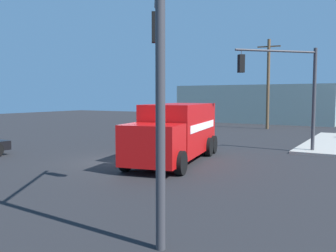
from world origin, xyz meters
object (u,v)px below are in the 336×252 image
at_px(traffic_light_primary, 289,82).
at_px(traffic_light_secondary, 159,54).
at_px(delivery_truck, 176,131).
at_px(utility_pole, 268,83).

bearing_deg(traffic_light_primary, traffic_light_secondary, -90.99).
xyz_separation_m(delivery_truck, utility_pole, (-0.89, 20.20, 3.05)).
height_order(delivery_truck, utility_pole, utility_pole).
bearing_deg(traffic_light_secondary, utility_pole, 99.89).
xyz_separation_m(traffic_light_secondary, utility_pole, (-4.94, 28.37, 0.31)).
height_order(delivery_truck, traffic_light_secondary, traffic_light_secondary).
bearing_deg(utility_pole, delivery_truck, -87.49).
bearing_deg(delivery_truck, traffic_light_primary, 50.23).
relative_size(delivery_truck, utility_pole, 0.91).
height_order(traffic_light_secondary, utility_pole, utility_pole).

